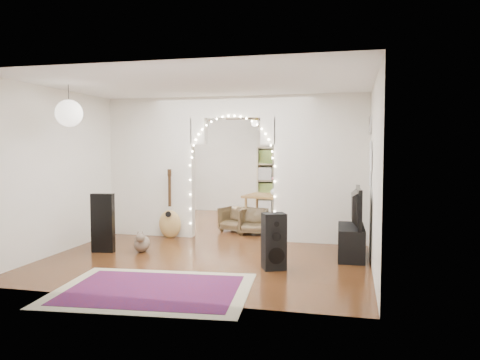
% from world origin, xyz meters
% --- Properties ---
extents(floor, '(7.50, 7.50, 0.00)m').
position_xyz_m(floor, '(0.00, 0.00, 0.00)').
color(floor, black).
rests_on(floor, ground).
extents(ceiling, '(5.00, 7.50, 0.02)m').
position_xyz_m(ceiling, '(0.00, 0.00, 2.70)').
color(ceiling, white).
rests_on(ceiling, wall_back).
extents(wall_back, '(5.00, 0.02, 2.70)m').
position_xyz_m(wall_back, '(0.00, 3.75, 1.35)').
color(wall_back, silver).
rests_on(wall_back, floor).
extents(wall_front, '(5.00, 0.02, 2.70)m').
position_xyz_m(wall_front, '(0.00, -3.75, 1.35)').
color(wall_front, silver).
rests_on(wall_front, floor).
extents(wall_left, '(0.02, 7.50, 2.70)m').
position_xyz_m(wall_left, '(-2.50, 0.00, 1.35)').
color(wall_left, silver).
rests_on(wall_left, floor).
extents(wall_right, '(0.02, 7.50, 2.70)m').
position_xyz_m(wall_right, '(2.50, 0.00, 1.35)').
color(wall_right, silver).
rests_on(wall_right, floor).
extents(divider_wall, '(5.00, 0.20, 2.70)m').
position_xyz_m(divider_wall, '(0.00, 0.00, 1.42)').
color(divider_wall, silver).
rests_on(divider_wall, floor).
extents(fairy_lights, '(1.64, 0.04, 1.60)m').
position_xyz_m(fairy_lights, '(0.00, -0.13, 1.55)').
color(fairy_lights, '#FFEABF').
rests_on(fairy_lights, divider_wall).
extents(window, '(0.04, 1.20, 1.40)m').
position_xyz_m(window, '(-2.47, 1.80, 1.50)').
color(window, white).
rests_on(window, wall_left).
extents(wall_clock, '(0.03, 0.31, 0.31)m').
position_xyz_m(wall_clock, '(2.48, -0.60, 2.10)').
color(wall_clock, white).
rests_on(wall_clock, wall_right).
extents(picture_frames, '(0.02, 0.50, 0.70)m').
position_xyz_m(picture_frames, '(2.48, -1.00, 1.50)').
color(picture_frames, white).
rests_on(picture_frames, wall_right).
extents(paper_lantern, '(0.40, 0.40, 0.40)m').
position_xyz_m(paper_lantern, '(-1.90, -2.40, 2.25)').
color(paper_lantern, white).
rests_on(paper_lantern, ceiling).
extents(ceiling_fan, '(1.10, 1.10, 0.30)m').
position_xyz_m(ceiling_fan, '(0.00, 2.00, 2.40)').
color(ceiling_fan, '#AB9439').
rests_on(ceiling_fan, ceiling).
extents(area_rug, '(2.51, 1.98, 0.02)m').
position_xyz_m(area_rug, '(-0.14, -3.40, 0.01)').
color(area_rug, maroon).
rests_on(area_rug, floor).
extents(guitar_case, '(0.39, 0.16, 0.98)m').
position_xyz_m(guitar_case, '(-1.82, -1.65, 0.49)').
color(guitar_case, black).
rests_on(guitar_case, floor).
extents(acoustic_guitar, '(0.46, 0.20, 1.12)m').
position_xyz_m(acoustic_guitar, '(-1.19, -0.25, 0.49)').
color(acoustic_guitar, tan).
rests_on(acoustic_guitar, floor).
extents(tabby_cat, '(0.34, 0.57, 0.38)m').
position_xyz_m(tabby_cat, '(-1.20, -1.49, 0.15)').
color(tabby_cat, brown).
rests_on(tabby_cat, floor).
extents(floor_speaker, '(0.40, 0.38, 0.81)m').
position_xyz_m(floor_speaker, '(1.13, -2.06, 0.40)').
color(floor_speaker, black).
rests_on(floor_speaker, floor).
extents(media_console, '(0.43, 1.01, 0.50)m').
position_xyz_m(media_console, '(2.20, -1.08, 0.25)').
color(media_console, black).
rests_on(media_console, floor).
extents(tv, '(0.17, 1.08, 0.62)m').
position_xyz_m(tv, '(2.20, -1.08, 0.81)').
color(tv, black).
rests_on(tv, media_console).
extents(bookcase, '(1.76, 0.67, 1.75)m').
position_xyz_m(bookcase, '(0.65, 3.46, 0.88)').
color(bookcase, tan).
rests_on(bookcase, floor).
extents(dining_table, '(1.31, 0.98, 0.76)m').
position_xyz_m(dining_table, '(0.65, 0.96, 0.68)').
color(dining_table, brown).
rests_on(dining_table, floor).
extents(flower_vase, '(0.21, 0.21, 0.19)m').
position_xyz_m(flower_vase, '(0.65, 0.96, 0.85)').
color(flower_vase, white).
rests_on(flower_vase, dining_table).
extents(dining_chair_left, '(0.70, 0.71, 0.51)m').
position_xyz_m(dining_chair_left, '(-0.14, 0.73, 0.26)').
color(dining_chair_left, brown).
rests_on(dining_chair_left, floor).
extents(dining_chair_right, '(0.59, 0.61, 0.51)m').
position_xyz_m(dining_chair_right, '(0.29, 0.53, 0.26)').
color(dining_chair_right, brown).
rests_on(dining_chair_right, floor).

